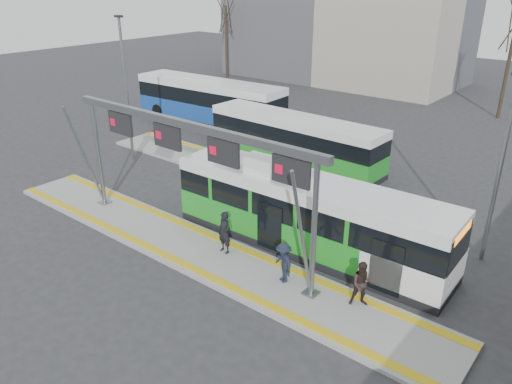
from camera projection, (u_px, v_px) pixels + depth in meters
ground at (194, 250)px, 20.48m from camera, size 120.00×120.00×0.00m
platform_main at (194, 249)px, 20.45m from camera, size 22.00×3.00×0.15m
platform_second at (245, 171)px, 28.44m from camera, size 20.00×3.00×0.15m
tactile_main at (194, 247)px, 20.41m from camera, size 22.00×2.65×0.02m
tactile_second at (258, 164)px, 29.23m from camera, size 20.00×0.35×0.02m
gantry at (187, 148)px, 19.13m from camera, size 13.00×1.68×5.20m
hero_bus at (307, 215)px, 20.14m from camera, size 11.96×2.83×3.27m
bg_bus_green at (294, 140)px, 29.49m from camera, size 11.27×2.72×2.80m
bg_bus_blue at (209, 102)px, 37.31m from camera, size 12.42×3.34×3.21m
passenger_a at (224, 232)px, 19.75m from camera, size 0.67×0.47×1.75m
passenger_b at (362, 284)px, 16.57m from camera, size 1.00×0.96×1.62m
passenger_c at (283, 263)px, 17.87m from camera, size 1.16×0.97×1.55m
tree_left at (382, 31)px, 45.52m from camera, size 1.40×1.40×7.41m
tree_far at (226, 16)px, 51.86m from camera, size 1.40×1.40×8.36m
lamp_west at (126, 87)px, 28.80m from camera, size 0.50×0.25×8.34m
lamp_east at (500, 167)px, 18.26m from camera, size 0.50×0.25×7.37m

